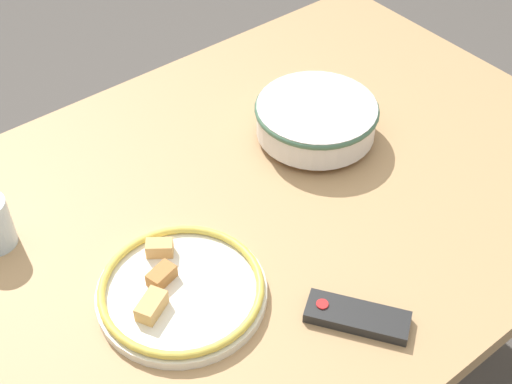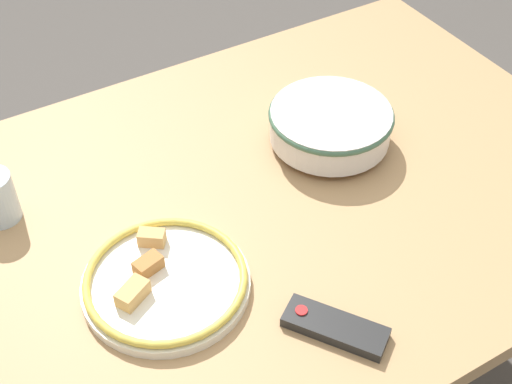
% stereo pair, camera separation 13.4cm
% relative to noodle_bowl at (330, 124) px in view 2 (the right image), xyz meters
% --- Properties ---
extents(dining_table, '(1.50, 1.00, 0.73)m').
position_rel_noodle_bowl_xyz_m(dining_table, '(0.24, 0.07, -0.12)').
color(dining_table, tan).
rests_on(dining_table, ground_plane).
extents(noodle_bowl, '(0.26, 0.26, 0.08)m').
position_rel_noodle_bowl_xyz_m(noodle_bowl, '(0.00, 0.00, 0.00)').
color(noodle_bowl, silver).
rests_on(noodle_bowl, dining_table).
extents(food_plate, '(0.29, 0.29, 0.05)m').
position_rel_noodle_bowl_xyz_m(food_plate, '(0.46, 0.18, -0.03)').
color(food_plate, silver).
rests_on(food_plate, dining_table).
extents(tv_remote, '(0.15, 0.17, 0.02)m').
position_rel_noodle_bowl_xyz_m(tv_remote, '(0.26, 0.40, -0.04)').
color(tv_remote, black).
rests_on(tv_remote, dining_table).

